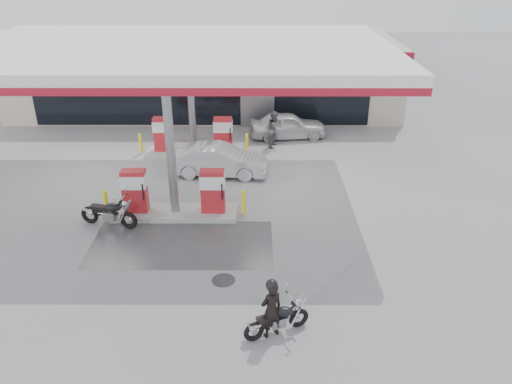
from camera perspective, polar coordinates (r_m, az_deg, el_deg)
ground at (r=16.90m, az=-10.14°, el=-5.86°), size 90.00×90.00×0.00m
wet_patch at (r=16.81m, az=-8.46°, el=-5.88°), size 6.00×3.00×0.00m
drain_cover at (r=15.01m, az=-3.74°, el=-10.02°), size 0.70×0.70×0.01m
store_building at (r=30.91m, az=-5.55°, el=13.37°), size 22.00×8.22×4.00m
canopy at (r=19.62m, az=-8.96°, el=15.42°), size 16.00×10.02×5.51m
pump_island_near at (r=18.26m, az=-9.31°, el=-0.63°), size 5.14×1.30×1.78m
pump_island_far at (r=23.71m, az=-7.16°, el=5.96°), size 5.14×1.30×1.78m
main_motorcycle at (r=12.99m, az=2.52°, el=-14.41°), size 1.71×0.93×0.93m
biker_main at (r=12.67m, az=1.76°, el=-13.31°), size 0.70×0.62×1.61m
parked_motorcycle at (r=18.15m, az=-16.41°, el=-2.37°), size 2.14×0.98×1.11m
sedan_white at (r=25.70m, az=3.65°, el=7.62°), size 4.01×1.97×1.32m
attendant at (r=24.42m, az=2.15°, el=7.20°), size 0.87×1.00×1.77m
hatchback_silver at (r=21.36m, az=-4.18°, el=3.64°), size 4.14×1.74×1.33m
parked_car_left at (r=29.89m, az=-18.93°, el=8.86°), size 4.33×1.93×1.24m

